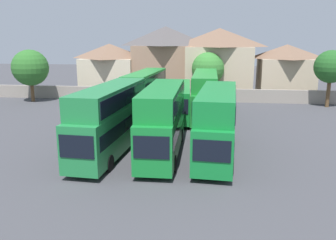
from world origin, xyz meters
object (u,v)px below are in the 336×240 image
at_px(bus_3, 217,119).
at_px(tree_behind_wall, 30,68).
at_px(bus_6, 205,93).
at_px(bus_5, 179,99).
at_px(house_terrace_right, 219,61).
at_px(house_terrace_centre, 166,60).
at_px(tree_left_of_lot, 208,69).
at_px(bus_4, 145,91).
at_px(tree_right_of_lot, 331,67).
at_px(bus_1, 111,116).
at_px(house_terrace_far_right, 286,70).
at_px(bus_2, 163,117).
at_px(house_terrace_left, 110,68).

xyz_separation_m(bus_3, tree_behind_wall, (-24.91, 19.70, 1.85)).
xyz_separation_m(bus_3, bus_6, (-1.14, 12.50, -0.00)).
height_order(bus_5, house_terrace_right, house_terrace_right).
relative_size(house_terrace_centre, tree_behind_wall, 1.46).
bearing_deg(tree_behind_wall, tree_left_of_lot, 12.97).
xyz_separation_m(bus_5, tree_left_of_lot, (2.98, 12.47, 2.29)).
height_order(bus_4, bus_6, bus_6).
bearing_deg(house_terrace_right, tree_right_of_lot, -31.41).
bearing_deg(bus_1, tree_behind_wall, -135.93).
distance_m(house_terrace_right, tree_right_of_lot, 16.00).
height_order(house_terrace_far_right, tree_behind_wall, house_terrace_far_right).
height_order(bus_5, house_terrace_far_right, house_terrace_far_right).
bearing_deg(tree_left_of_lot, bus_2, -96.61).
bearing_deg(house_terrace_centre, bus_5, -77.71).
distance_m(bus_1, house_terrace_far_right, 34.79).
height_order(bus_1, house_terrace_centre, house_terrace_centre).
bearing_deg(bus_4, house_terrace_far_right, 134.73).
relative_size(house_terrace_left, tree_behind_wall, 1.23).
height_order(tree_behind_wall, tree_right_of_lot, tree_right_of_lot).
bearing_deg(tree_behind_wall, bus_3, -38.34).
bearing_deg(house_terrace_left, bus_5, -52.76).
height_order(bus_3, tree_left_of_lot, tree_left_of_lot).
xyz_separation_m(bus_1, tree_behind_wall, (-17.03, 19.99, 1.76)).
bearing_deg(bus_6, house_terrace_right, 173.98).
height_order(bus_6, house_terrace_far_right, house_terrace_far_right).
bearing_deg(house_terrace_left, house_terrace_far_right, -0.30).
xyz_separation_m(bus_5, house_terrace_far_right, (14.54, 16.48, 1.90)).
bearing_deg(bus_4, bus_3, 34.32).
height_order(house_terrace_centre, tree_behind_wall, house_terrace_centre).
distance_m(bus_1, bus_5, 13.61).
relative_size(bus_1, tree_right_of_lot, 1.64).
bearing_deg(bus_2, bus_3, 91.03).
bearing_deg(bus_6, bus_3, 5.05).
bearing_deg(tree_right_of_lot, bus_5, -156.37).
relative_size(bus_1, bus_3, 1.06).
xyz_separation_m(bus_3, house_terrace_left, (-16.65, 29.35, 1.16)).
bearing_deg(house_terrace_centre, house_terrace_far_right, -1.92).
bearing_deg(bus_1, bus_4, -176.59).
relative_size(house_terrace_centre, house_terrace_far_right, 1.26).
height_order(bus_2, tree_behind_wall, tree_behind_wall).
distance_m(bus_1, tree_left_of_lot, 26.43).
relative_size(bus_1, bus_2, 1.07).
height_order(bus_2, house_terrace_right, house_terrace_right).
distance_m(bus_4, house_terrace_far_right, 24.45).
height_order(bus_3, bus_4, bus_3).
distance_m(bus_4, house_terrace_left, 18.54).
bearing_deg(bus_3, house_terrace_left, -146.81).
relative_size(bus_5, house_terrace_centre, 1.18).
distance_m(bus_4, tree_behind_wall, 18.41).
distance_m(bus_5, house_terrace_far_right, 22.06).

